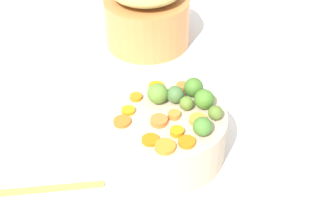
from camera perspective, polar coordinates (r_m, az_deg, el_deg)
tabletop at (r=0.98m, az=-3.84°, el=-4.90°), size 2.40×2.40×0.02m
serving_bowl_carrots at (r=0.92m, az=0.00°, el=-2.87°), size 0.23×0.23×0.10m
metal_pot at (r=1.27m, az=-2.60°, el=11.30°), size 0.23×0.23×0.13m
carrot_slice_0 at (r=0.88m, az=0.76°, el=-0.37°), size 0.03×0.03×0.01m
carrot_slice_1 at (r=0.83m, az=2.36°, el=-3.78°), size 0.04×0.04×0.01m
carrot_slice_2 at (r=0.96m, az=-1.48°, el=3.26°), size 0.04×0.04×0.01m
carrot_slice_3 at (r=0.82m, az=-0.36°, el=-4.36°), size 0.05×0.05×0.01m
carrot_slice_4 at (r=0.90m, az=-5.00°, el=0.18°), size 0.04×0.04×0.01m
carrot_slice_5 at (r=0.88m, az=-5.77°, el=-1.20°), size 0.04×0.04×0.01m
carrot_slice_6 at (r=0.87m, az=3.80°, el=-1.00°), size 0.05×0.05×0.01m
carrot_slice_7 at (r=0.87m, az=-1.13°, el=-1.12°), size 0.04×0.04×0.01m
carrot_slice_8 at (r=0.84m, az=-2.20°, el=-3.50°), size 0.03×0.03×0.01m
carrot_slice_9 at (r=0.93m, az=-4.03°, el=1.88°), size 0.03×0.03×0.01m
carrot_slice_10 at (r=0.96m, az=1.80°, el=3.23°), size 0.03×0.03×0.01m
carrot_slice_11 at (r=0.85m, az=1.13°, el=-2.49°), size 0.03×0.03×0.01m
brussels_sprout_0 at (r=0.93m, az=3.21°, el=3.12°), size 0.04×0.04×0.04m
brussels_sprout_1 at (r=0.88m, az=5.96°, el=-0.09°), size 0.03×0.03×0.03m
brussels_sprout_2 at (r=0.91m, az=-1.30°, el=2.33°), size 0.04×0.04×0.04m
brussels_sprout_3 at (r=0.90m, az=2.32°, el=1.10°), size 0.03×0.03×0.03m
brussels_sprout_4 at (r=0.90m, az=4.55°, el=1.61°), size 0.04×0.04×0.04m
brussels_sprout_5 at (r=0.84m, az=4.33°, el=-1.82°), size 0.04×0.04×0.04m
brussels_sprout_6 at (r=0.91m, az=0.93°, el=2.21°), size 0.04×0.04×0.04m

